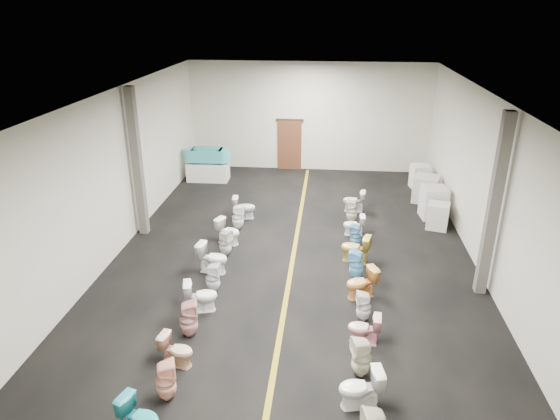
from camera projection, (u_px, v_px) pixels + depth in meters
The scene contains 39 objects.
floor at pixel (294, 254), 14.25m from camera, with size 16.00×16.00×0.00m, color black.
ceiling at pixel (295, 95), 12.53m from camera, with size 16.00×16.00×0.00m, color black.
wall_back at pixel (309, 117), 20.74m from camera, with size 10.00×10.00×0.00m, color beige.
wall_front at pixel (244, 394), 6.04m from camera, with size 10.00×10.00×0.00m, color beige.
wall_left at pixel (115, 174), 13.87m from camera, with size 16.00×16.00×0.00m, color beige.
wall_right at pixel (487, 186), 12.91m from camera, with size 16.00×16.00×0.00m, color beige.
aisle_stripe at pixel (294, 254), 14.25m from camera, with size 0.12×15.60×0.01m, color olive.
back_door at pixel (290, 145), 21.22m from camera, with size 1.00×0.10×2.10m, color #562D19.
door_frame at pixel (290, 120), 20.82m from camera, with size 1.15×0.08×0.10m, color #331C11.
column_left at pixel (137, 163), 14.76m from camera, with size 0.25×0.25×4.50m, color #59544C.
column_right at pixel (494, 207), 11.56m from camera, with size 0.25×0.25×4.50m, color #59544C.
display_table at pixel (208, 171), 20.10m from camera, with size 1.62×0.81×0.72m, color white.
bathtub at pixel (207, 155), 19.83m from camera, with size 1.86×0.68×0.55m.
appliance_crate_a at pixel (438, 216), 15.77m from camera, with size 0.64×0.64×0.82m, color beige.
appliance_crate_b at pixel (433, 203), 16.51m from camera, with size 0.77×0.77×1.06m, color beige.
appliance_crate_c at pixel (426, 189), 17.88m from camera, with size 0.83×0.83×0.95m, color beige.
appliance_crate_d at pixel (420, 177), 19.22m from camera, with size 0.64×0.64×0.91m, color silver.
toilet_left_0 at pixel (140, 417), 8.15m from camera, with size 0.41×0.71×0.73m, color teal.
toilet_left_1 at pixel (166, 381), 8.89m from camera, with size 0.36×0.37×0.80m, color #FAB298.
toilet_left_2 at pixel (177, 350), 9.76m from camera, with size 0.38×0.67×0.68m, color #DEAC88.
toilet_left_3 at pixel (189, 319), 10.58m from camera, with size 0.38×0.39×0.85m, color #D49693.
toilet_left_4 at pixel (201, 296), 11.50m from camera, with size 0.43×0.76×0.77m, color white.
toilet_left_5 at pixel (213, 278), 12.25m from camera, with size 0.35×0.36×0.77m, color silver.
toilet_left_6 at pixel (213, 258), 13.16m from camera, with size 0.46×0.80×0.82m, color white.
toilet_left_7 at pixel (225, 243), 14.05m from camera, with size 0.35×0.36×0.77m, color silver.
toilet_left_8 at pixel (228, 231), 14.77m from camera, with size 0.43×0.75×0.76m, color white.
toilet_left_9 at pixel (238, 217), 15.70m from camera, with size 0.37×0.38×0.82m, color white.
toilet_left_10 at pixel (244, 207), 16.51m from camera, with size 0.42×0.74×0.76m, color silver.
toilet_right_1 at pixel (360, 389), 8.72m from camera, with size 0.44×0.77×0.79m, color white.
toilet_right_2 at pixel (361, 357), 9.46m from camera, with size 0.38×0.38×0.84m, color beige.
toilet_right_3 at pixel (364, 329), 10.41m from camera, with size 0.39×0.68×0.69m, color #FAACB3.
toilet_right_4 at pixel (364, 306), 11.14m from camera, with size 0.33×0.33×0.72m, color white.
toilet_right_5 at pixel (361, 283), 12.02m from camera, with size 0.43×0.76×0.77m, color #E99F4B.
toilet_right_6 at pixel (356, 265), 12.83m from camera, with size 0.37×0.37×0.81m, color #6FBEEB.
toilet_right_7 at pixel (355, 248), 13.69m from camera, with size 0.45×0.79×0.81m, color gold.
toilet_right_8 at pixel (356, 236), 14.54m from camera, with size 0.32×0.32×0.70m, color #63A1CE.
toilet_right_9 at pixel (354, 225), 15.32m from camera, with size 0.37×0.65×0.66m, color white.
toilet_right_10 at pixel (352, 211), 16.20m from camera, with size 0.35×0.35×0.77m, color beige.
toilet_right_11 at pixel (354, 201), 17.05m from camera, with size 0.42×0.74×0.76m, color silver.
Camera 1 is at (0.92, -12.66, 6.62)m, focal length 32.00 mm.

